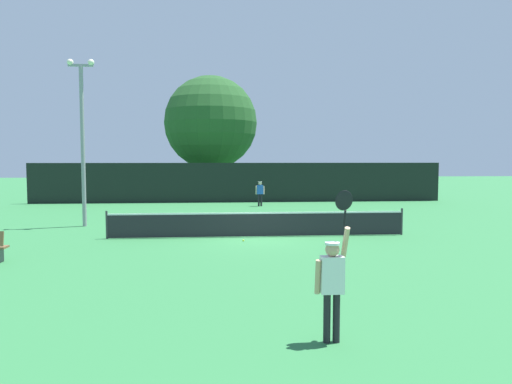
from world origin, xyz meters
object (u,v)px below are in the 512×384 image
(player_receiving, at_px, (260,191))
(large_tree, at_px, (211,123))
(player_serving, at_px, (333,276))
(light_pole, at_px, (82,131))
(parked_car_near, at_px, (313,184))
(parked_car_mid, at_px, (356,186))
(tennis_ball, at_px, (243,240))

(player_receiving, distance_m, large_tree, 10.04)
(player_serving, relative_size, light_pole, 0.34)
(player_serving, bearing_deg, parked_car_near, 78.96)
(parked_car_near, distance_m, parked_car_mid, 4.59)
(parked_car_near, xyz_separation_m, parked_car_mid, (2.88, -3.57, 0.00))
(parked_car_mid, bearing_deg, light_pole, -142.78)
(player_serving, distance_m, parked_car_near, 34.98)
(player_receiving, bearing_deg, player_serving, 87.87)
(player_serving, distance_m, light_pole, 16.62)
(light_pole, bearing_deg, tennis_ball, -33.03)
(parked_car_near, bearing_deg, light_pole, -133.37)
(player_serving, height_order, parked_car_near, player_serving)
(tennis_ball, relative_size, parked_car_mid, 0.02)
(tennis_ball, bearing_deg, light_pole, 146.97)
(tennis_ball, height_order, parked_car_mid, parked_car_mid)
(player_receiving, relative_size, tennis_ball, 23.10)
(player_receiving, distance_m, light_pole, 12.54)
(player_serving, xyz_separation_m, tennis_ball, (-0.94, 9.77, -1.08))
(parked_car_mid, bearing_deg, player_receiving, -143.25)
(large_tree, xyz_separation_m, parked_car_mid, (11.96, -0.00, -5.13))
(player_serving, bearing_deg, large_tree, 94.42)
(light_pole, bearing_deg, parked_car_near, 53.98)
(tennis_ball, distance_m, large_tree, 21.85)
(player_serving, xyz_separation_m, large_tree, (-2.38, 30.76, 4.79))
(light_pole, relative_size, parked_car_near, 1.69)
(large_tree, bearing_deg, tennis_ball, -86.09)
(large_tree, relative_size, parked_car_mid, 2.20)
(light_pole, xyz_separation_m, parked_car_near, (14.58, 20.05, -3.50))
(player_serving, height_order, tennis_ball, player_serving)
(player_serving, xyz_separation_m, player_receiving, (0.84, 22.65, -0.16))
(light_pole, bearing_deg, player_receiving, 43.80)
(player_receiving, bearing_deg, tennis_ball, 82.10)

